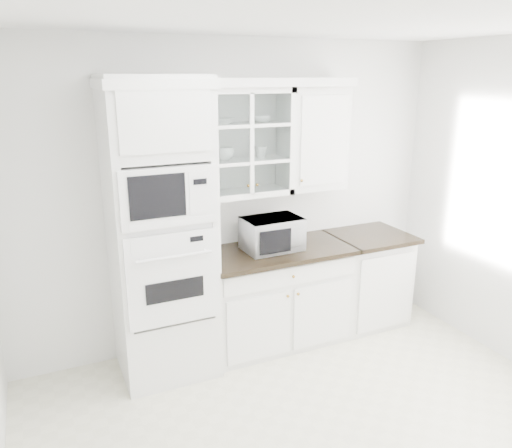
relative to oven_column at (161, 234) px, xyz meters
name	(u,v)px	position (x,y,z in m)	size (l,w,h in m)	color
room_shell	(310,176)	(0.75, -0.99, 0.58)	(4.00, 3.50, 2.70)	white
oven_column	(161,234)	(0.00, 0.00, 0.00)	(0.76, 0.68, 2.40)	white
base_cabinet_run	(276,295)	(1.03, 0.03, -0.74)	(1.32, 0.67, 0.92)	white
extra_base_cabinet	(366,277)	(2.03, 0.03, -0.74)	(0.72, 0.67, 0.92)	white
upper_cabinet_glass	(244,142)	(0.78, 0.17, 0.65)	(0.80, 0.33, 0.90)	white
upper_cabinet_solid	(314,138)	(1.46, 0.17, 0.65)	(0.55, 0.33, 0.90)	white
crown_molding	(232,82)	(0.68, 0.14, 1.14)	(2.14, 0.38, 0.07)	white
countertop_microwave	(271,233)	(0.98, 0.03, -0.14)	(0.50, 0.41, 0.29)	white
bowl_a	(221,121)	(0.59, 0.18, 0.83)	(0.19, 0.19, 0.05)	white
bowl_b	(262,119)	(0.95, 0.18, 0.84)	(0.17, 0.17, 0.05)	white
cup_a	(225,154)	(0.61, 0.16, 0.57)	(0.14, 0.14, 0.11)	white
cup_b	(261,152)	(0.93, 0.16, 0.56)	(0.11, 0.11, 0.10)	white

